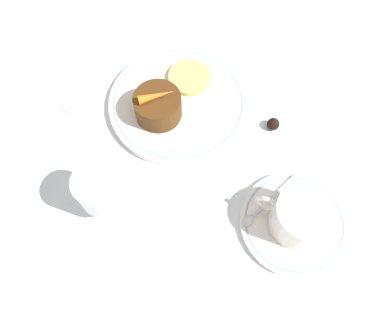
% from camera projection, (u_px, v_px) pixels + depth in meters
% --- Properties ---
extents(ground_plane, '(3.00, 3.00, 0.00)m').
position_uv_depth(ground_plane, '(175.00, 111.00, 0.65)').
color(ground_plane, white).
extents(dinner_plate, '(0.24, 0.24, 0.01)m').
position_uv_depth(dinner_plate, '(178.00, 103.00, 0.65)').
color(dinner_plate, white).
rests_on(dinner_plate, ground_plane).
extents(saucer, '(0.16, 0.16, 0.01)m').
position_uv_depth(saucer, '(294.00, 223.00, 0.56)').
color(saucer, white).
rests_on(saucer, ground_plane).
extents(coffee_cup, '(0.11, 0.08, 0.06)m').
position_uv_depth(coffee_cup, '(300.00, 217.00, 0.52)').
color(coffee_cup, white).
rests_on(coffee_cup, saucer).
extents(spoon, '(0.06, 0.11, 0.00)m').
position_uv_depth(spoon, '(264.00, 206.00, 0.56)').
color(spoon, silver).
rests_on(spoon, saucer).
extents(wine_glass, '(0.06, 0.06, 0.10)m').
position_uv_depth(wine_glass, '(100.00, 191.00, 0.52)').
color(wine_glass, silver).
rests_on(wine_glass, ground_plane).
extents(fork, '(0.04, 0.19, 0.01)m').
position_uv_depth(fork, '(90.00, 81.00, 0.67)').
color(fork, silver).
rests_on(fork, ground_plane).
extents(dessert_cake, '(0.08, 0.08, 0.04)m').
position_uv_depth(dessert_cake, '(158.00, 106.00, 0.61)').
color(dessert_cake, '#563314').
rests_on(dessert_cake, dinner_plate).
extents(carrot_garnish, '(0.05, 0.05, 0.01)m').
position_uv_depth(carrot_garnish, '(156.00, 96.00, 0.58)').
color(carrot_garnish, orange).
rests_on(carrot_garnish, dessert_cake).
extents(pineapple_slice, '(0.07, 0.07, 0.01)m').
position_uv_depth(pineapple_slice, '(191.00, 78.00, 0.65)').
color(pineapple_slice, '#EFE075').
rests_on(pineapple_slice, dinner_plate).
extents(chocolate_truffle, '(0.02, 0.02, 0.02)m').
position_uv_depth(chocolate_truffle, '(273.00, 124.00, 0.63)').
color(chocolate_truffle, black).
rests_on(chocolate_truffle, ground_plane).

